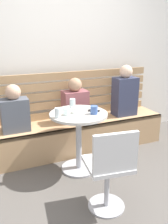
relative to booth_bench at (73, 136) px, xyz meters
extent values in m
plane|color=#514C47|center=(0.00, -1.20, -0.22)|extent=(8.00, 8.00, 0.00)
cube|color=silver|center=(0.00, 0.44, 1.23)|extent=(5.20, 0.10, 2.90)
cube|color=tan|center=(0.00, 0.00, 0.00)|extent=(2.70, 0.52, 0.44)
cube|color=#94734F|center=(0.00, -0.24, 0.20)|extent=(2.70, 0.04, 0.04)
cube|color=#A68157|center=(0.00, 0.24, 0.27)|extent=(2.65, 0.04, 0.10)
cube|color=tan|center=(0.00, 0.24, 0.42)|extent=(2.65, 0.04, 0.10)
cube|color=#A68157|center=(0.00, 0.24, 0.56)|extent=(2.65, 0.04, 0.10)
cube|color=tan|center=(0.00, 0.24, 0.69)|extent=(2.65, 0.04, 0.10)
cube|color=#A68157|center=(0.00, 0.24, 0.83)|extent=(2.65, 0.04, 0.10)
cylinder|color=#ADADB2|center=(-0.12, -0.52, -0.21)|extent=(0.44, 0.44, 0.02)
cylinder|color=#ADADB2|center=(-0.12, -0.52, 0.15)|extent=(0.07, 0.07, 0.69)
cylinder|color=#B7B2A8|center=(-0.12, -0.52, 0.50)|extent=(0.68, 0.68, 0.03)
cylinder|color=#ADADB2|center=(-0.14, -1.27, -0.21)|extent=(0.36, 0.36, 0.02)
cylinder|color=#ADADB2|center=(-0.14, -1.27, 0.00)|extent=(0.05, 0.05, 0.45)
cube|color=silver|center=(-0.14, -1.27, 0.25)|extent=(0.45, 0.45, 0.04)
cube|color=silver|center=(-0.16, -1.44, 0.45)|extent=(0.40, 0.09, 0.36)
cube|color=#333851|center=(0.83, -0.02, 0.50)|extent=(0.34, 0.22, 0.57)
sphere|color=#DBB293|center=(0.83, -0.02, 0.87)|extent=(0.19, 0.19, 0.19)
cube|color=brown|center=(0.04, 0.00, 0.44)|extent=(0.34, 0.22, 0.44)
sphere|color=#A37A5B|center=(0.04, 0.00, 0.74)|extent=(0.19, 0.19, 0.19)
cube|color=#4C515B|center=(-0.78, -0.02, 0.43)|extent=(0.34, 0.22, 0.42)
sphere|color=tan|center=(-0.78, -0.02, 0.72)|extent=(0.19, 0.19, 0.19)
cylinder|color=#3D5B9E|center=(0.03, -0.62, 0.57)|extent=(0.08, 0.08, 0.09)
cylinder|color=white|center=(-0.17, -0.51, 0.55)|extent=(0.08, 0.08, 0.07)
cylinder|color=silver|center=(-0.27, -0.53, 0.56)|extent=(0.08, 0.08, 0.08)
cylinder|color=silver|center=(-0.12, -0.32, 0.58)|extent=(0.07, 0.07, 0.12)
cylinder|color=white|center=(-0.39, -0.58, 0.57)|extent=(0.07, 0.07, 0.11)
cube|color=black|center=(0.07, -0.52, 0.52)|extent=(0.15, 0.14, 0.01)
camera|label=1|loc=(-1.14, -3.01, 1.41)|focal=39.10mm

